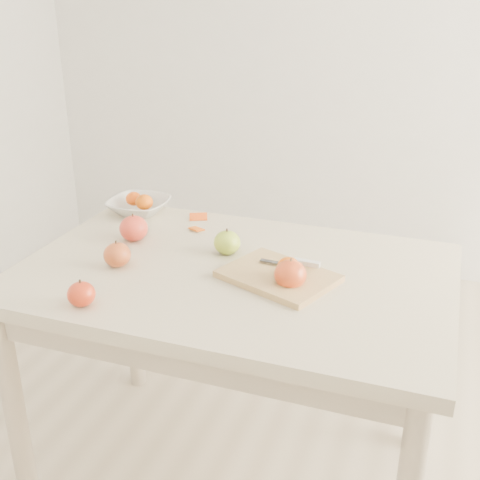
% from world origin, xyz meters
% --- Properties ---
extents(ground, '(3.50, 3.50, 0.00)m').
position_xyz_m(ground, '(0.00, 0.00, 0.00)').
color(ground, '#C6B293').
rests_on(ground, ground).
extents(table, '(1.20, 0.80, 0.75)m').
position_xyz_m(table, '(0.00, 0.00, 0.65)').
color(table, beige).
rests_on(table, ground).
extents(cutting_board, '(0.35, 0.30, 0.02)m').
position_xyz_m(cutting_board, '(0.13, -0.02, 0.76)').
color(cutting_board, tan).
rests_on(cutting_board, table).
extents(board_tangerine, '(0.06, 0.06, 0.05)m').
position_xyz_m(board_tangerine, '(0.16, -0.03, 0.80)').
color(board_tangerine, '#D25807').
rests_on(board_tangerine, cutting_board).
extents(fruit_bowl, '(0.21, 0.21, 0.05)m').
position_xyz_m(fruit_bowl, '(-0.47, 0.31, 0.78)').
color(fruit_bowl, silver).
rests_on(fruit_bowl, table).
extents(bowl_tangerine_near, '(0.06, 0.06, 0.05)m').
position_xyz_m(bowl_tangerine_near, '(-0.49, 0.32, 0.80)').
color(bowl_tangerine_near, '#DE4607').
rests_on(bowl_tangerine_near, fruit_bowl).
extents(bowl_tangerine_far, '(0.06, 0.06, 0.05)m').
position_xyz_m(bowl_tangerine_far, '(-0.44, 0.30, 0.80)').
color(bowl_tangerine_far, orange).
rests_on(bowl_tangerine_far, fruit_bowl).
extents(orange_peel_a, '(0.07, 0.07, 0.01)m').
position_xyz_m(orange_peel_a, '(-0.25, 0.33, 0.75)').
color(orange_peel_a, '#DF4B0F').
rests_on(orange_peel_a, table).
extents(orange_peel_b, '(0.06, 0.05, 0.01)m').
position_xyz_m(orange_peel_b, '(-0.22, 0.23, 0.75)').
color(orange_peel_b, '#E25D0F').
rests_on(orange_peel_b, table).
extents(paring_knife, '(0.17, 0.05, 0.01)m').
position_xyz_m(paring_knife, '(0.18, 0.05, 0.78)').
color(paring_knife, white).
rests_on(paring_knife, cutting_board).
extents(apple_green, '(0.08, 0.08, 0.07)m').
position_xyz_m(apple_green, '(-0.06, 0.09, 0.79)').
color(apple_green, olive).
rests_on(apple_green, table).
extents(apple_red_e, '(0.09, 0.09, 0.08)m').
position_xyz_m(apple_red_e, '(0.18, -0.05, 0.79)').
color(apple_red_e, maroon).
rests_on(apple_red_e, table).
extents(apple_red_d, '(0.08, 0.08, 0.07)m').
position_xyz_m(apple_red_d, '(-0.32, -0.09, 0.78)').
color(apple_red_d, maroon).
rests_on(apple_red_d, table).
extents(apple_red_c, '(0.07, 0.07, 0.06)m').
position_xyz_m(apple_red_c, '(-0.29, -0.32, 0.78)').
color(apple_red_c, '#9B160D').
rests_on(apple_red_c, table).
extents(apple_red_a, '(0.09, 0.09, 0.08)m').
position_xyz_m(apple_red_a, '(-0.37, 0.09, 0.79)').
color(apple_red_a, '#A5191F').
rests_on(apple_red_a, table).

